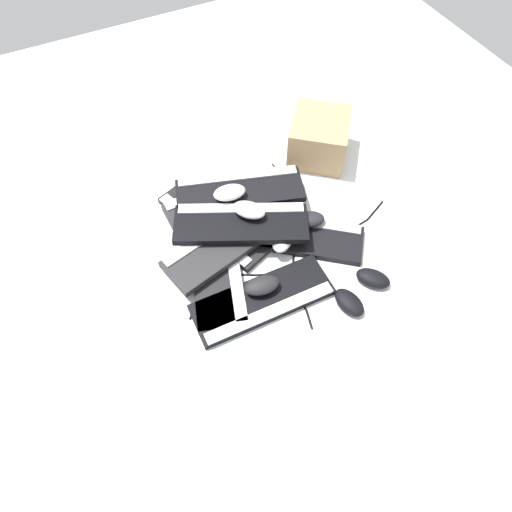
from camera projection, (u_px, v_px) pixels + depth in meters
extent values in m
plane|color=silver|center=(239.00, 277.00, 1.47)|extent=(3.20, 3.20, 0.00)
cube|color=black|center=(215.00, 268.00, 1.48)|extent=(0.28, 0.46, 0.02)
cube|color=#B2B5BA|center=(232.00, 263.00, 1.47)|extent=(0.16, 0.41, 0.01)
cube|color=black|center=(262.00, 300.00, 1.41)|extent=(0.44, 0.16, 0.02)
cube|color=silver|center=(270.00, 312.00, 1.37)|extent=(0.42, 0.05, 0.01)
cube|color=black|center=(297.00, 236.00, 1.55)|extent=(0.44, 0.39, 0.02)
cube|color=#B2B5BA|center=(300.00, 220.00, 1.57)|extent=(0.35, 0.29, 0.01)
cube|color=black|center=(216.00, 222.00, 1.58)|extent=(0.30, 0.46, 0.02)
cube|color=silver|center=(204.00, 229.00, 1.55)|extent=(0.18, 0.40, 0.01)
cube|color=#232326|center=(227.00, 242.00, 1.50)|extent=(0.46, 0.25, 0.02)
cube|color=#B2B5BA|center=(216.00, 229.00, 1.51)|extent=(0.41, 0.14, 0.01)
cube|color=#232326|center=(228.00, 200.00, 1.60)|extent=(0.44, 0.16, 0.02)
cube|color=silver|center=(221.00, 186.00, 1.61)|extent=(0.42, 0.04, 0.01)
cube|color=black|center=(240.00, 191.00, 1.58)|extent=(0.46, 0.28, 0.02)
cube|color=#B2B5BA|center=(238.00, 176.00, 1.60)|extent=(0.41, 0.16, 0.01)
cube|color=black|center=(241.00, 224.00, 1.50)|extent=(0.46, 0.32, 0.02)
cube|color=silver|center=(241.00, 208.00, 1.52)|extent=(0.39, 0.21, 0.01)
ellipsoid|color=silver|center=(249.00, 210.00, 1.49)|extent=(0.12, 0.13, 0.04)
ellipsoid|color=silver|center=(229.00, 193.00, 1.53)|extent=(0.12, 0.08, 0.04)
ellipsoid|color=black|center=(262.00, 285.00, 1.40)|extent=(0.12, 0.08, 0.04)
ellipsoid|color=#4C4C51|center=(299.00, 223.00, 1.53)|extent=(0.13, 0.12, 0.04)
ellipsoid|color=silver|center=(282.00, 239.00, 1.50)|extent=(0.12, 0.13, 0.04)
ellipsoid|color=black|center=(373.00, 278.00, 1.45)|extent=(0.12, 0.13, 0.04)
ellipsoid|color=black|center=(309.00, 219.00, 1.54)|extent=(0.13, 0.10, 0.04)
ellipsoid|color=black|center=(349.00, 302.00, 1.40)|extent=(0.09, 0.12, 0.04)
cylinder|color=black|center=(195.00, 302.00, 1.42)|extent=(0.08, 0.10, 0.01)
cylinder|color=black|center=(212.00, 280.00, 1.46)|extent=(0.08, 0.02, 0.01)
cylinder|color=black|center=(237.00, 274.00, 1.47)|extent=(0.09, 0.05, 0.01)
cylinder|color=black|center=(270.00, 274.00, 1.47)|extent=(0.11, 0.05, 0.01)
cylinder|color=black|center=(300.00, 267.00, 1.49)|extent=(0.10, 0.01, 0.01)
cylinder|color=black|center=(324.00, 251.00, 1.52)|extent=(0.11, 0.04, 0.01)
cylinder|color=black|center=(345.00, 234.00, 1.56)|extent=(0.09, 0.03, 0.01)
cylinder|color=black|center=(361.00, 223.00, 1.59)|extent=(0.06, 0.02, 0.01)
cylinder|color=black|center=(375.00, 210.00, 1.62)|extent=(0.10, 0.05, 0.01)
sphere|color=black|center=(190.00, 318.00, 1.39)|extent=(0.01, 0.01, 0.01)
sphere|color=black|center=(201.00, 286.00, 1.45)|extent=(0.01, 0.01, 0.01)
sphere|color=black|center=(222.00, 274.00, 1.47)|extent=(0.01, 0.01, 0.01)
sphere|color=black|center=(252.00, 275.00, 1.47)|extent=(0.01, 0.01, 0.01)
sphere|color=black|center=(288.00, 273.00, 1.48)|extent=(0.01, 0.01, 0.01)
sphere|color=black|center=(313.00, 261.00, 1.50)|extent=(0.01, 0.01, 0.01)
sphere|color=black|center=(335.00, 241.00, 1.55)|extent=(0.01, 0.01, 0.01)
sphere|color=black|center=(354.00, 227.00, 1.58)|extent=(0.01, 0.01, 0.01)
sphere|color=black|center=(368.00, 219.00, 1.60)|extent=(0.01, 0.01, 0.01)
sphere|color=black|center=(383.00, 201.00, 1.64)|extent=(0.01, 0.01, 0.01)
cylinder|color=black|center=(309.00, 319.00, 1.39)|extent=(0.02, 0.06, 0.01)
cylinder|color=black|center=(302.00, 302.00, 1.42)|extent=(0.01, 0.07, 0.01)
cylinder|color=black|center=(294.00, 285.00, 1.45)|extent=(0.02, 0.06, 0.01)
cylinder|color=black|center=(293.00, 265.00, 1.49)|extent=(0.06, 0.08, 0.01)
cylinder|color=black|center=(297.00, 243.00, 1.54)|extent=(0.07, 0.07, 0.01)
cylinder|color=black|center=(293.00, 227.00, 1.58)|extent=(0.03, 0.07, 0.01)
cylinder|color=black|center=(283.00, 212.00, 1.62)|extent=(0.03, 0.08, 0.01)
cylinder|color=black|center=(273.00, 197.00, 1.66)|extent=(0.03, 0.08, 0.01)
cylinder|color=black|center=(250.00, 192.00, 1.67)|extent=(0.12, 0.04, 0.01)
cylinder|color=black|center=(225.00, 196.00, 1.66)|extent=(0.07, 0.02, 0.01)
cylinder|color=black|center=(208.00, 191.00, 1.67)|extent=(0.03, 0.09, 0.01)
sphere|color=black|center=(312.00, 328.00, 1.37)|extent=(0.01, 0.01, 0.01)
sphere|color=black|center=(307.00, 311.00, 1.40)|extent=(0.01, 0.01, 0.01)
sphere|color=black|center=(297.00, 293.00, 1.44)|extent=(0.01, 0.01, 0.01)
sphere|color=black|center=(292.00, 277.00, 1.47)|extent=(0.01, 0.01, 0.01)
sphere|color=black|center=(294.00, 254.00, 1.52)|extent=(0.01, 0.01, 0.01)
sphere|color=black|center=(300.00, 233.00, 1.56)|extent=(0.01, 0.01, 0.01)
sphere|color=black|center=(286.00, 222.00, 1.59)|extent=(0.01, 0.01, 0.01)
sphere|color=black|center=(281.00, 203.00, 1.64)|extent=(0.01, 0.01, 0.01)
sphere|color=black|center=(266.00, 190.00, 1.67)|extent=(0.01, 0.01, 0.01)
sphere|color=black|center=(234.00, 194.00, 1.66)|extent=(0.01, 0.01, 0.01)
sphere|color=black|center=(215.00, 198.00, 1.65)|extent=(0.01, 0.01, 0.01)
sphere|color=black|center=(200.00, 184.00, 1.69)|extent=(0.01, 0.01, 0.01)
cube|color=tan|center=(319.00, 138.00, 1.72)|extent=(0.30, 0.31, 0.16)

